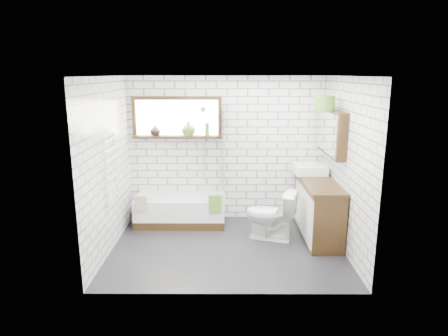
{
  "coord_description": "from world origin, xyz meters",
  "views": [
    {
      "loc": [
        -0.02,
        -5.54,
        2.54
      ],
      "look_at": [
        -0.04,
        0.25,
        1.16
      ],
      "focal_mm": 32.0,
      "sensor_mm": 36.0,
      "label": 1
    }
  ],
  "objects_px": {
    "bathtub": "(180,210)",
    "vanity": "(317,208)",
    "basin": "(310,169)",
    "toilet": "(271,215)",
    "pendant": "(324,103)"
  },
  "relations": [
    {
      "from": "toilet",
      "to": "pendant",
      "type": "height_order",
      "value": "pendant"
    },
    {
      "from": "basin",
      "to": "pendant",
      "type": "xyz_separation_m",
      "value": [
        0.07,
        -0.43,
        1.11
      ]
    },
    {
      "from": "bathtub",
      "to": "toilet",
      "type": "bearing_deg",
      "value": -23.39
    },
    {
      "from": "vanity",
      "to": "pendant",
      "type": "distance_m",
      "value": 1.64
    },
    {
      "from": "vanity",
      "to": "toilet",
      "type": "bearing_deg",
      "value": -167.92
    },
    {
      "from": "vanity",
      "to": "toilet",
      "type": "xyz_separation_m",
      "value": [
        -0.76,
        -0.16,
        -0.06
      ]
    },
    {
      "from": "pendant",
      "to": "vanity",
      "type": "bearing_deg",
      "value": 107.79
    },
    {
      "from": "bathtub",
      "to": "vanity",
      "type": "xyz_separation_m",
      "value": [
        2.24,
        -0.48,
        0.21
      ]
    },
    {
      "from": "basin",
      "to": "toilet",
      "type": "distance_m",
      "value": 1.08
    },
    {
      "from": "toilet",
      "to": "pendant",
      "type": "distance_m",
      "value": 1.88
    },
    {
      "from": "basin",
      "to": "toilet",
      "type": "relative_size",
      "value": 0.65
    },
    {
      "from": "pendant",
      "to": "basin",
      "type": "bearing_deg",
      "value": 98.93
    },
    {
      "from": "bathtub",
      "to": "pendant",
      "type": "relative_size",
      "value": 4.93
    },
    {
      "from": "toilet",
      "to": "bathtub",
      "type": "bearing_deg",
      "value": -95.35
    },
    {
      "from": "bathtub",
      "to": "pendant",
      "type": "height_order",
      "value": "pendant"
    }
  ]
}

